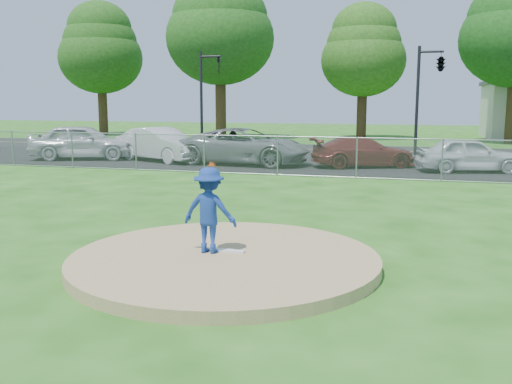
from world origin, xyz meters
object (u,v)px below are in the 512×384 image
traffic_cone (212,158)px  parked_car_gray (245,146)px  parked_car_white (161,144)px  traffic_signal_left (205,91)px  pitcher (210,210)px  tree_far_left (100,47)px  tree_left (220,24)px  traffic_signal_center (438,65)px  parked_car_silver (83,142)px  parked_car_darkred (363,152)px  parked_car_pearl (469,155)px  tree_center (363,50)px

traffic_cone → parked_car_gray: size_ratio=0.12×
parked_car_white → parked_car_gray: (4.22, -0.22, 0.02)m
traffic_signal_left → pitcher: bearing=-68.9°
tree_far_left → tree_left: size_ratio=0.86×
traffic_signal_center → parked_car_silver: bearing=-157.6°
parked_car_silver → parked_car_darkred: 13.44m
traffic_signal_left → traffic_cone: (3.26, -7.74, -3.02)m
tree_far_left → parked_car_gray: size_ratio=1.85×
tree_far_left → traffic_signal_center: 28.31m
traffic_signal_center → parked_car_white: bearing=-152.5°
parked_car_pearl → parked_car_silver: bearing=75.3°
parked_car_darkred → tree_far_left: bearing=29.8°
traffic_signal_left → traffic_signal_center: size_ratio=1.00×
tree_left → pitcher: 33.49m
traffic_signal_center → parked_car_silver: size_ratio=1.11×
tree_center → parked_car_gray: size_ratio=1.69×
tree_left → parked_car_darkred: tree_left is taller
parked_car_white → tree_left: bearing=32.6°
traffic_signal_center → pitcher: size_ratio=3.70×
pitcher → parked_car_darkred: (1.20, 15.57, -0.30)m
parked_car_silver → parked_car_gray: 8.22m
traffic_cone → pitcher: bearing=-69.8°
pitcher → parked_car_white: size_ratio=0.32×
tree_far_left → traffic_signal_left: (13.24, -11.00, -3.70)m
tree_center → traffic_signal_left: 14.63m
traffic_signal_left → parked_car_white: (0.23, -6.50, -2.57)m
tree_far_left → parked_car_white: bearing=-52.4°
tree_far_left → tree_left: bearing=-10.3°
tree_far_left → traffic_signal_left: 17.60m
tree_far_left → pitcher: size_ratio=7.10×
parked_car_silver → traffic_signal_center: bearing=-86.0°
parked_car_gray → parked_car_darkred: bearing=-81.1°
traffic_signal_center → parked_car_pearl: (1.16, -6.87, -3.91)m
traffic_cone → parked_car_white: 3.31m
traffic_cone → tree_left: bearing=108.2°
tree_far_left → pitcher: (21.69, -32.89, -6.10)m
traffic_signal_left → parked_car_white: 6.99m
traffic_signal_center → parked_car_gray: traffic_signal_center is taller
pitcher → parked_car_white: 17.46m
tree_far_left → parked_car_pearl: size_ratio=2.63×
tree_center → parked_car_darkred: size_ratio=2.21×
tree_left → parked_car_darkred: size_ratio=2.81×
traffic_signal_center → traffic_cone: size_ratio=8.37×
parked_car_gray → parked_car_darkred: 5.22m
parked_car_silver → parked_car_darkred: bearing=-106.4°
tree_center → parked_car_white: 20.77m
traffic_cone → parked_car_silver: parked_car_silver is taller
tree_far_left → traffic_signal_left: size_ratio=1.92×
tree_center → parked_car_darkred: tree_center is taller
tree_far_left → parked_car_white: (13.47, -17.50, -6.27)m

